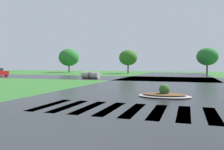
# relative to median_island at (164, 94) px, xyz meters

# --- Properties ---
(asphalt_roadway) EXTENTS (11.38, 80.00, 0.01)m
(asphalt_roadway) POSITION_rel_median_island_xyz_m (-1.20, 1.10, -0.14)
(asphalt_roadway) COLOR #232628
(asphalt_roadway) RESTS_ON ground
(asphalt_cross_road) EXTENTS (90.00, 10.25, 0.01)m
(asphalt_cross_road) POSITION_rel_median_island_xyz_m (-1.20, 16.49, -0.14)
(asphalt_cross_road) COLOR #232628
(asphalt_cross_road) RESTS_ON ground
(crosswalk_stripes) EXTENTS (6.75, 2.92, 0.01)m
(crosswalk_stripes) POSITION_rel_median_island_xyz_m (-1.20, -3.95, -0.14)
(crosswalk_stripes) COLOR white
(crosswalk_stripes) RESTS_ON ground
(median_island) EXTENTS (2.76, 1.70, 0.68)m
(median_island) POSITION_rel_median_island_xyz_m (0.00, 0.00, 0.00)
(median_island) COLOR #9E9B93
(median_island) RESTS_ON ground
(drainage_pipe_stack) EXTENTS (2.45, 1.23, 0.86)m
(drainage_pipe_stack) POSITION_rel_median_island_xyz_m (-10.30, 13.81, 0.29)
(drainage_pipe_stack) COLOR #9E9B93
(drainage_pipe_stack) RESTS_ON ground
(background_treeline) EXTENTS (50.24, 6.82, 5.64)m
(background_treeline) POSITION_rel_median_island_xyz_m (-2.19, 33.59, 3.30)
(background_treeline) COLOR #4C3823
(background_treeline) RESTS_ON ground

